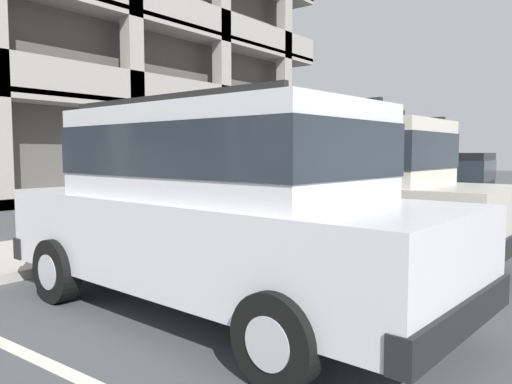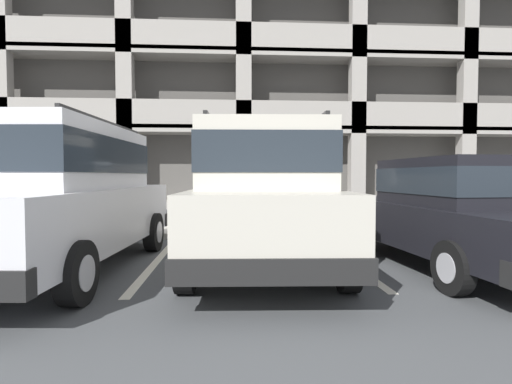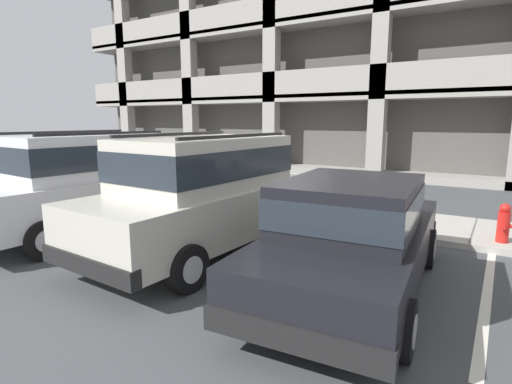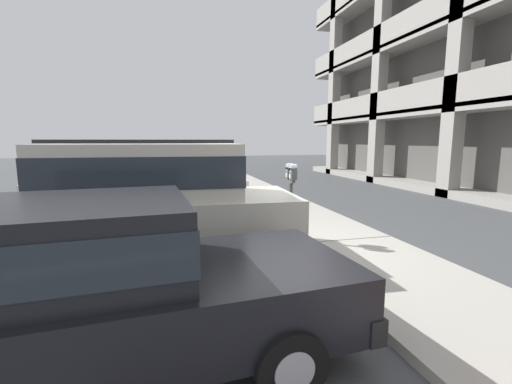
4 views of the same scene
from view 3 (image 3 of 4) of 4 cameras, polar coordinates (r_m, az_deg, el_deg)
ground_plane at (r=8.93m, az=1.39°, el=-4.69°), size 80.00×80.00×0.10m
sidewalk at (r=10.02m, az=5.18°, el=-2.44°), size 40.00×2.20×0.12m
parking_stall_lines at (r=7.08m, az=5.81°, el=-8.35°), size 11.75×4.80×0.01m
silver_suv at (r=6.84m, az=-7.03°, el=0.35°), size 2.17×4.86×2.03m
red_sedan at (r=8.70m, az=-22.66°, el=1.75°), size 2.25×4.90×2.03m
dark_hatchback at (r=5.33m, az=13.67°, el=-5.68°), size 2.08×4.60×1.54m
parking_meter_near at (r=9.13m, az=1.12°, el=3.74°), size 0.35×0.12×1.47m
parking_meter_far at (r=13.08m, az=-21.46°, el=4.34°), size 0.15×0.12×1.44m
parking_garage at (r=21.22m, az=21.42°, el=19.86°), size 32.00×10.00×13.25m
fire_hydrant at (r=8.28m, az=31.89°, el=-3.82°), size 0.30×0.30×0.70m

